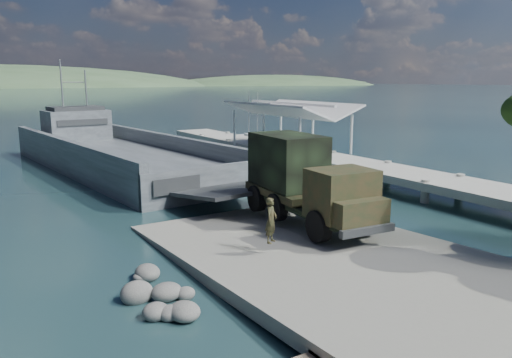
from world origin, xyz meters
name	(u,v)px	position (x,y,z in m)	size (l,w,h in m)	color
ground	(315,259)	(0.00, 0.00, 0.00)	(1400.00, 1400.00, 0.00)	#18333A
boat_ramp	(331,260)	(0.00, -1.00, 0.25)	(10.00, 18.00, 0.50)	gray
shoreline_rocks	(166,287)	(-6.20, 0.50, 0.00)	(3.20, 5.60, 0.90)	#535250
distant_headlands	(12,87)	(50.00, 560.00, 0.00)	(1000.00, 240.00, 48.00)	#365032
pier	(297,146)	(13.00, 18.77, 1.60)	(6.40, 44.00, 6.10)	#A4A59B
landing_craft	(116,160)	(-0.76, 24.56, 0.79)	(10.90, 33.06, 9.66)	#3D4448
military_truck	(304,180)	(1.96, 3.37, 2.48)	(3.42, 8.79, 3.98)	black
soldier	(271,230)	(-1.84, 0.45, 1.39)	(0.65, 0.43, 1.79)	#202F1A
sailboat_near	(249,139)	(17.93, 34.84, 0.32)	(2.68, 5.20, 6.08)	silver
sailboat_far	(258,140)	(18.12, 33.25, 0.32)	(2.63, 5.08, 5.94)	silver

